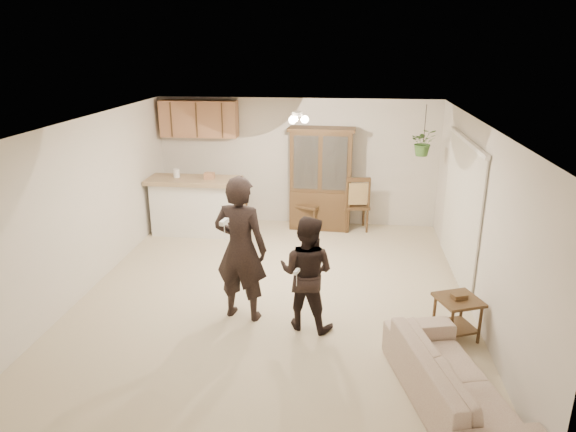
# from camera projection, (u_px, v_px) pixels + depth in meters

# --- Properties ---
(floor) EXTENTS (6.50, 6.50, 0.00)m
(floor) POSITION_uv_depth(u_px,v_px,m) (275.00, 294.00, 7.52)
(floor) COLOR #C2B193
(floor) RESTS_ON ground
(ceiling) EXTENTS (5.50, 6.50, 0.02)m
(ceiling) POSITION_uv_depth(u_px,v_px,m) (273.00, 123.00, 6.72)
(ceiling) COLOR silver
(ceiling) RESTS_ON wall_back
(wall_back) EXTENTS (5.50, 0.02, 2.50)m
(wall_back) POSITION_uv_depth(u_px,v_px,m) (297.00, 162.00, 10.18)
(wall_back) COLOR beige
(wall_back) RESTS_ON ground
(wall_front) EXTENTS (5.50, 0.02, 2.50)m
(wall_front) POSITION_uv_depth(u_px,v_px,m) (215.00, 340.00, 4.06)
(wall_front) COLOR beige
(wall_front) RESTS_ON ground
(wall_left) EXTENTS (0.02, 6.50, 2.50)m
(wall_left) POSITION_uv_depth(u_px,v_px,m) (86.00, 206.00, 7.42)
(wall_left) COLOR beige
(wall_left) RESTS_ON ground
(wall_right) EXTENTS (0.02, 6.50, 2.50)m
(wall_right) POSITION_uv_depth(u_px,v_px,m) (478.00, 220.00, 6.82)
(wall_right) COLOR beige
(wall_right) RESTS_ON ground
(breakfast_bar) EXTENTS (1.60, 0.55, 1.00)m
(breakfast_bar) POSITION_uv_depth(u_px,v_px,m) (196.00, 208.00, 9.78)
(breakfast_bar) COLOR white
(breakfast_bar) RESTS_ON floor
(bar_top) EXTENTS (1.75, 0.70, 0.08)m
(bar_top) POSITION_uv_depth(u_px,v_px,m) (194.00, 180.00, 9.60)
(bar_top) COLOR tan
(bar_top) RESTS_ON breakfast_bar
(upper_cabinets) EXTENTS (1.50, 0.34, 0.70)m
(upper_cabinets) POSITION_uv_depth(u_px,v_px,m) (199.00, 119.00, 9.95)
(upper_cabinets) COLOR #976442
(upper_cabinets) RESTS_ON wall_back
(vertical_blinds) EXTENTS (0.06, 2.30, 2.10)m
(vertical_blinds) POSITION_uv_depth(u_px,v_px,m) (460.00, 210.00, 7.72)
(vertical_blinds) COLOR beige
(vertical_blinds) RESTS_ON wall_right
(ceiling_fixture) EXTENTS (0.36, 0.36, 0.20)m
(ceiling_fixture) POSITION_uv_depth(u_px,v_px,m) (297.00, 118.00, 7.86)
(ceiling_fixture) COLOR #FFE6BF
(ceiling_fixture) RESTS_ON ceiling
(hanging_plant) EXTENTS (0.43, 0.37, 0.48)m
(hanging_plant) POSITION_uv_depth(u_px,v_px,m) (424.00, 142.00, 8.94)
(hanging_plant) COLOR #3A6126
(hanging_plant) RESTS_ON ceiling
(plant_cord) EXTENTS (0.01, 0.01, 0.65)m
(plant_cord) POSITION_uv_depth(u_px,v_px,m) (425.00, 124.00, 8.83)
(plant_cord) COLOR black
(plant_cord) RESTS_ON ceiling
(sofa) EXTENTS (1.19, 2.00, 0.73)m
(sofa) POSITION_uv_depth(u_px,v_px,m) (455.00, 374.00, 5.09)
(sofa) COLOR beige
(sofa) RESTS_ON floor
(adult) EXTENTS (0.73, 0.55, 1.80)m
(adult) POSITION_uv_depth(u_px,v_px,m) (241.00, 254.00, 6.63)
(adult) COLOR black
(adult) RESTS_ON floor
(child) EXTENTS (0.77, 0.67, 1.35)m
(child) POSITION_uv_depth(u_px,v_px,m) (306.00, 278.00, 6.46)
(child) COLOR black
(child) RESTS_ON floor
(china_hutch) EXTENTS (1.28, 0.53, 1.99)m
(china_hutch) POSITION_uv_depth(u_px,v_px,m) (321.00, 180.00, 9.93)
(china_hutch) COLOR #3A2615
(china_hutch) RESTS_ON floor
(side_table) EXTENTS (0.63, 0.63, 0.60)m
(side_table) POSITION_uv_depth(u_px,v_px,m) (457.00, 317.00, 6.33)
(side_table) COLOR #3A2615
(side_table) RESTS_ON floor
(chair_bar) EXTENTS (0.51, 0.51, 1.04)m
(chair_bar) POSITION_uv_depth(u_px,v_px,m) (234.00, 221.00, 9.72)
(chair_bar) COLOR #3A2615
(chair_bar) RESTS_ON floor
(chair_hutch_left) EXTENTS (0.64, 0.64, 1.10)m
(chair_hutch_left) POSITION_uv_depth(u_px,v_px,m) (310.00, 213.00, 10.11)
(chair_hutch_left) COLOR #3A2615
(chair_hutch_left) RESTS_ON floor
(chair_hutch_right) EXTENTS (0.56, 0.56, 1.10)m
(chair_hutch_right) POSITION_uv_depth(u_px,v_px,m) (355.00, 214.00, 10.05)
(chair_hutch_right) COLOR #3A2615
(chair_hutch_right) RESTS_ON floor
(controller_adult) EXTENTS (0.08, 0.18, 0.05)m
(controller_adult) POSITION_uv_depth(u_px,v_px,m) (224.00, 222.00, 6.03)
(controller_adult) COLOR white
(controller_adult) RESTS_ON adult
(controller_child) EXTENTS (0.07, 0.14, 0.04)m
(controller_child) POSITION_uv_depth(u_px,v_px,m) (297.00, 272.00, 6.08)
(controller_child) COLOR white
(controller_child) RESTS_ON child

